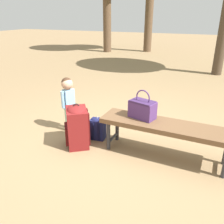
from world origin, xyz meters
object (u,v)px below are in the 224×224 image
park_bench (166,128)px  backpack_small (98,128)px  handbag (142,108)px  backpack_large (77,125)px  child_standing (68,96)px

park_bench → backpack_small: 0.99m
park_bench → backpack_small: park_bench is taller
handbag → backpack_large: 0.89m
child_standing → handbag: bearing=175.4°
handbag → child_standing: size_ratio=0.45×
child_standing → park_bench: bearing=174.2°
park_bench → backpack_large: 1.15m
handbag → child_standing: 1.17m
handbag → backpack_small: handbag is taller
park_bench → backpack_small: (0.96, -0.08, -0.22)m
child_standing → backpack_small: size_ratio=2.42×
park_bench → handbag: handbag is taller
handbag → backpack_small: size_ratio=1.08×
child_standing → backpack_large: (-0.35, 0.34, -0.25)m
park_bench → child_standing: 1.49m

